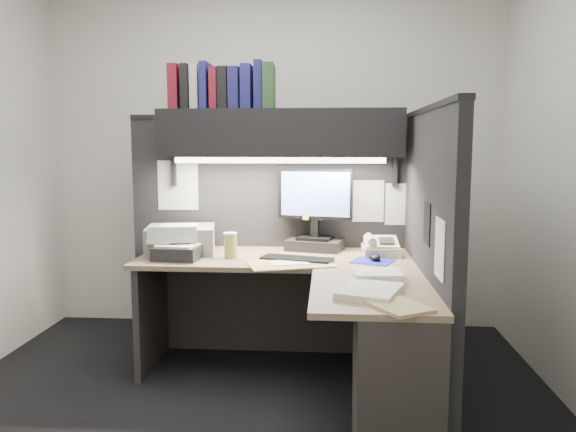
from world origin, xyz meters
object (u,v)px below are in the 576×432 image
object	(u,v)px
desk	(326,331)
keyboard	(297,259)
notebook_stack	(178,253)
overhead_shelf	(281,133)
monitor	(315,218)
printer	(181,239)
coffee_cup	(231,246)
telephone	(381,248)

from	to	relation	value
desk	keyboard	distance (m)	0.55
desk	notebook_stack	size ratio (longest dim) A/B	6.32
keyboard	notebook_stack	size ratio (longest dim) A/B	1.61
overhead_shelf	keyboard	world-z (taller)	overhead_shelf
monitor	keyboard	distance (m)	0.42
printer	notebook_stack	bearing A→B (deg)	-89.55
coffee_cup	printer	distance (m)	0.39
monitor	printer	world-z (taller)	monitor
monitor	keyboard	size ratio (longest dim) A/B	1.26
desk	coffee_cup	distance (m)	0.85
overhead_shelf	keyboard	size ratio (longest dim) A/B	3.59
telephone	notebook_stack	distance (m)	1.27
notebook_stack	overhead_shelf	bearing A→B (deg)	27.75
telephone	coffee_cup	world-z (taller)	coffee_cup
coffee_cup	notebook_stack	bearing A→B (deg)	-168.98
telephone	coffee_cup	size ratio (longest dim) A/B	1.61
overhead_shelf	printer	size ratio (longest dim) A/B	3.63
overhead_shelf	printer	world-z (taller)	overhead_shelf
desk	keyboard	bearing A→B (deg)	112.46
desk	overhead_shelf	xyz separation A→B (m)	(-0.30, 0.75, 1.06)
overhead_shelf	printer	distance (m)	0.95
desk	monitor	distance (m)	0.94
desk	overhead_shelf	world-z (taller)	overhead_shelf
printer	notebook_stack	world-z (taller)	printer
printer	monitor	bearing A→B (deg)	-0.77
keyboard	printer	distance (m)	0.80
overhead_shelf	coffee_cup	size ratio (longest dim) A/B	10.49
telephone	notebook_stack	size ratio (longest dim) A/B	0.89
keyboard	coffee_cup	world-z (taller)	coffee_cup
monitor	printer	bearing A→B (deg)	-157.23
coffee_cup	desk	bearing A→B (deg)	-39.78
overhead_shelf	telephone	distance (m)	0.97
telephone	printer	xyz separation A→B (m)	(-1.29, -0.00, 0.04)
keyboard	printer	world-z (taller)	printer
telephone	coffee_cup	distance (m)	0.95
coffee_cup	printer	bearing A→B (deg)	156.16
overhead_shelf	telephone	xyz separation A→B (m)	(0.64, -0.10, -0.72)
coffee_cup	notebook_stack	xyz separation A→B (m)	(-0.31, -0.06, -0.03)
desk	telephone	xyz separation A→B (m)	(0.34, 0.65, 0.33)
overhead_shelf	coffee_cup	distance (m)	0.80
coffee_cup	printer	xyz separation A→B (m)	(-0.35, 0.16, 0.01)
monitor	coffee_cup	xyz separation A→B (m)	(-0.51, -0.30, -0.14)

